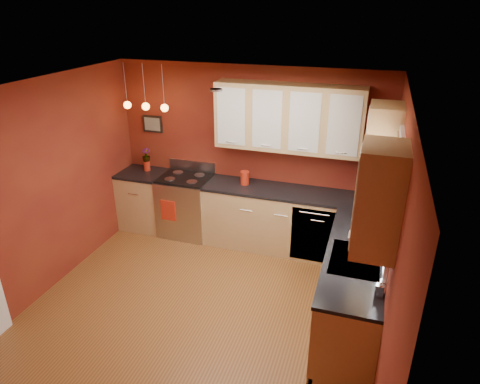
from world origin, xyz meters
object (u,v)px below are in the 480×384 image
(gas_range, at_px, (186,205))
(coffee_maker, at_px, (373,192))
(soap_pump, at_px, (380,287))
(red_canister, at_px, (245,178))
(sink, at_px, (355,261))

(gas_range, relative_size, coffee_maker, 4.59)
(coffee_maker, bearing_deg, soap_pump, -71.65)
(gas_range, xyz_separation_m, soap_pump, (2.87, -2.05, 0.55))
(coffee_maker, distance_m, soap_pump, 2.11)
(red_canister, xyz_separation_m, soap_pump, (1.93, -2.09, -0.01))
(red_canister, distance_m, coffee_maker, 1.79)
(gas_range, xyz_separation_m, red_canister, (0.94, 0.04, 0.56))
(gas_range, distance_m, red_canister, 1.09)
(gas_range, xyz_separation_m, sink, (2.62, -1.50, 0.43))
(soap_pump, bearing_deg, sink, 114.26)
(sink, bearing_deg, red_canister, 137.49)
(sink, relative_size, red_canister, 3.54)
(soap_pump, bearing_deg, coffee_maker, 93.77)
(red_canister, bearing_deg, coffee_maker, 0.33)
(sink, distance_m, red_canister, 2.29)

